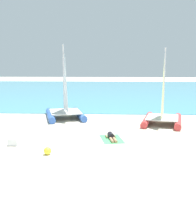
# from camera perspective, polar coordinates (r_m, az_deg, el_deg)

# --- Properties ---
(ground_plane) EXTENTS (120.00, 120.00, 0.00)m
(ground_plane) POSITION_cam_1_polar(r_m,az_deg,el_deg) (22.29, 0.72, -0.65)
(ground_plane) COLOR beige
(ocean_water) EXTENTS (120.00, 40.00, 0.05)m
(ocean_water) POSITION_cam_1_polar(r_m,az_deg,el_deg) (42.42, 1.82, 4.45)
(ocean_water) COLOR #4C9EB7
(ocean_water) RESTS_ON ground
(sailboat_blue) EXTENTS (3.74, 4.78, 5.49)m
(sailboat_blue) POSITION_cam_1_polar(r_m,az_deg,el_deg) (21.11, -6.72, 0.93)
(sailboat_blue) COLOR blue
(sailboat_blue) RESTS_ON ground
(sailboat_red) EXTENTS (3.35, 4.41, 5.14)m
(sailboat_red) POSITION_cam_1_polar(r_m,az_deg,el_deg) (19.43, 13.01, -0.20)
(sailboat_red) COLOR #CC3838
(sailboat_red) RESTS_ON ground
(towel_left) EXTENTS (1.45, 2.08, 0.01)m
(towel_left) POSITION_cam_1_polar(r_m,az_deg,el_deg) (15.39, 2.79, -5.51)
(towel_left) COLOR #4CB266
(towel_left) RESTS_ON ground
(sunbather_left) EXTENTS (0.70, 1.56, 0.30)m
(sunbather_left) POSITION_cam_1_polar(r_m,az_deg,el_deg) (15.42, 2.75, -5.00)
(sunbather_left) COLOR black
(sunbather_left) RESTS_ON towel_left
(beach_ball) EXTENTS (0.35, 0.35, 0.35)m
(beach_ball) POSITION_cam_1_polar(r_m,az_deg,el_deg) (13.01, -10.26, -7.81)
(beach_ball) COLOR yellow
(beach_ball) RESTS_ON ground
(cooler_box) EXTENTS (0.50, 0.36, 0.36)m
(cooler_box) POSITION_cam_1_polar(r_m,az_deg,el_deg) (14.83, -16.86, -5.85)
(cooler_box) COLOR white
(cooler_box) RESTS_ON ground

